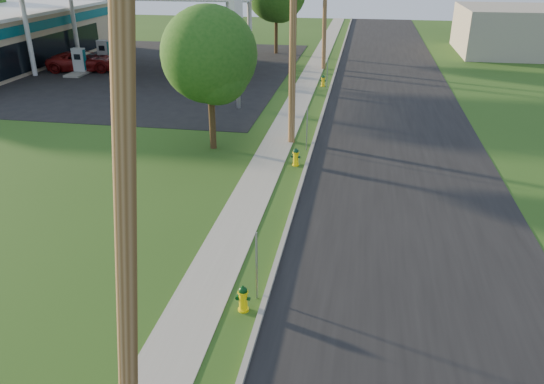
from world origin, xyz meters
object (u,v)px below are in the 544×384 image
object	(u,v)px
hydrant_near	(243,299)
car_silver	(210,61)
fuel_pump_ne	(195,68)
price_pylon	(236,12)
utility_pole_mid	(293,37)
utility_pole_far	(325,5)
hydrant_far	(323,81)
utility_pole_near	(125,229)
car_red	(84,61)
hydrant_mid	(296,157)
fuel_pump_sw	(104,55)
fuel_pump_se	(210,58)
tree_verge	(211,59)
fuel_pump_nw	(80,64)

from	to	relation	value
hydrant_near	car_silver	xyz separation A→B (m)	(-9.10, 28.95, 0.38)
fuel_pump_ne	hydrant_near	xyz separation A→B (m)	(9.51, -26.38, -0.35)
fuel_pump_ne	price_pylon	bearing A→B (deg)	-56.31
fuel_pump_ne	price_pylon	size ratio (longest dim) A/B	0.47
utility_pole_mid	price_pylon	distance (m)	6.76
utility_pole_far	hydrant_far	bearing A→B (deg)	-84.93
utility_pole_near	car_red	bearing A→B (deg)	119.48
fuel_pump_ne	price_pylon	world-z (taller)	price_pylon
fuel_pump_ne	hydrant_mid	distance (m)	18.66
fuel_pump_ne	fuel_pump_sw	bearing A→B (deg)	156.04
fuel_pump_se	car_silver	bearing A→B (deg)	-74.18
fuel_pump_ne	utility_pole_near	bearing A→B (deg)	-73.98
utility_pole_far	fuel_pump_se	distance (m)	9.84
utility_pole_far	fuel_pump_ne	xyz separation A→B (m)	(-8.90, -5.00, -4.08)
utility_pole_mid	car_red	size ratio (longest dim) A/B	1.81
utility_pole_far	tree_verge	size ratio (longest dim) A/B	1.47
fuel_pump_sw	hydrant_mid	world-z (taller)	fuel_pump_sw
utility_pole_near	price_pylon	bearing A→B (deg)	99.42
utility_pole_far	price_pylon	size ratio (longest dim) A/B	1.39
fuel_pump_se	tree_verge	distance (m)	19.64
utility_pole_mid	fuel_pump_nw	distance (m)	22.52
hydrant_mid	car_red	bearing A→B (deg)	137.61
utility_pole_near	price_pylon	distance (m)	23.83
utility_pole_mid	fuel_pump_se	size ratio (longest dim) A/B	3.06
utility_pole_near	utility_pole_mid	distance (m)	18.00
fuel_pump_nw	fuel_pump_se	world-z (taller)	same
utility_pole_near	fuel_pump_ne	size ratio (longest dim) A/B	2.96
car_silver	fuel_pump_ne	bearing A→B (deg)	163.91
tree_verge	car_silver	bearing A→B (deg)	106.57
fuel_pump_ne	hydrant_far	world-z (taller)	fuel_pump_ne
utility_pole_far	hydrant_near	distance (m)	31.70
utility_pole_near	hydrant_mid	world-z (taller)	utility_pole_near
hydrant_near	utility_pole_mid	bearing A→B (deg)	92.59
utility_pole_mid	utility_pole_far	size ratio (longest dim) A/B	1.03
hydrant_near	hydrant_mid	size ratio (longest dim) A/B	0.94
fuel_pump_sw	utility_pole_far	bearing A→B (deg)	3.20
price_pylon	car_silver	bearing A→B (deg)	114.53
price_pylon	car_red	distance (m)	17.23
car_red	car_silver	xyz separation A→B (m)	(9.62, 1.52, -0.01)
fuel_pump_ne	hydrant_near	bearing A→B (deg)	-70.18
tree_verge	car_red	world-z (taller)	tree_verge
price_pylon	hydrant_near	size ratio (longest dim) A/B	9.10
utility_pole_near	hydrant_far	distance (m)	30.31
utility_pole_near	price_pylon	size ratio (longest dim) A/B	1.38
fuel_pump_se	hydrant_far	distance (m)	10.69
utility_pole_near	car_silver	size ratio (longest dim) A/B	2.17
hydrant_mid	car_silver	size ratio (longest dim) A/B	0.18
hydrant_near	utility_pole_far	bearing A→B (deg)	91.11
hydrant_near	tree_verge	bearing A→B (deg)	108.72
fuel_pump_sw	fuel_pump_se	world-z (taller)	same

